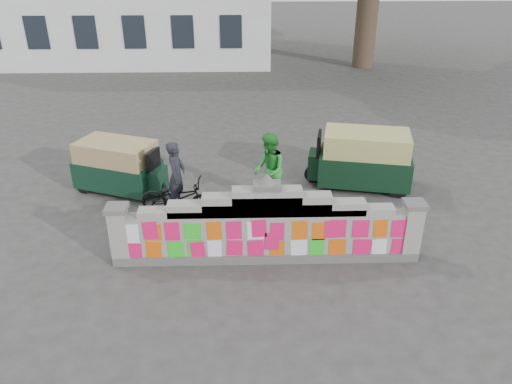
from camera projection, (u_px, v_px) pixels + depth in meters
ground at (266, 259)px, 10.63m from camera, size 100.00×100.00×0.00m
parapet_wall at (267, 229)px, 10.29m from camera, size 6.48×0.44×2.01m
cyclist_bike at (178, 197)px, 12.11m from camera, size 1.97×0.98×0.99m
cyclist_rider at (177, 185)px, 11.95m from camera, size 0.50×0.67×1.68m
pedestrian at (269, 170)px, 12.43m from camera, size 0.81×0.99×1.90m
rickshaw_left at (120, 166)px, 13.25m from camera, size 2.57×1.85×1.38m
rickshaw_right at (362, 159)px, 13.46m from camera, size 2.91×1.78×1.56m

